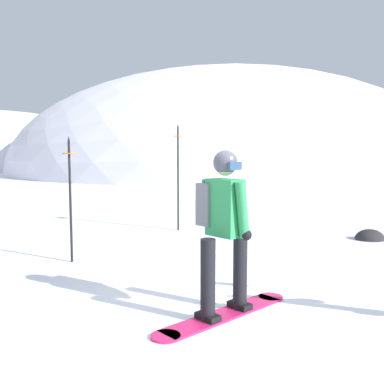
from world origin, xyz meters
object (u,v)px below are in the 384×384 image
piste_marker_near (178,170)px  piste_marker_far (70,191)px  rock_dark (370,239)px  snowboarder_main (223,228)px

piste_marker_near → piste_marker_far: bearing=-124.8°
piste_marker_near → piste_marker_far: size_ratio=1.18×
piste_marker_far → rock_dark: size_ratio=3.37×
piste_marker_far → rock_dark: bearing=13.1°
piste_marker_far → snowboarder_main: bearing=-49.1°
snowboarder_main → piste_marker_far: 3.05m
piste_marker_far → piste_marker_near: bearing=55.2°
snowboarder_main → piste_marker_near: piste_marker_near is taller
rock_dark → piste_marker_far: bearing=-166.9°
snowboarder_main → piste_marker_far: size_ratio=0.89×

